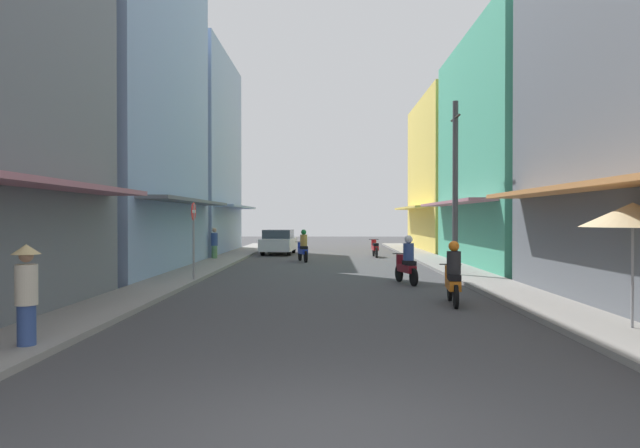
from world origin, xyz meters
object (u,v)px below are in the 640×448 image
(motorbike_orange, at_px, (453,276))
(vendor_umbrella, at_px, (633,215))
(motorbike_maroon, at_px, (406,262))
(parked_car, at_px, (279,242))
(pedestrian_crossing, at_px, (26,292))
(utility_pole, at_px, (455,187))
(motorbike_blue, at_px, (303,247))
(motorbike_red, at_px, (375,248))
(pedestrian_far, at_px, (214,244))
(street_sign_no_entry, at_px, (194,231))

(motorbike_orange, bearing_deg, vendor_umbrella, -54.01)
(motorbike_orange, relative_size, vendor_umbrella, 0.75)
(motorbike_maroon, relative_size, motorbike_orange, 0.98)
(parked_car, distance_m, pedestrian_crossing, 23.98)
(motorbike_maroon, xyz_separation_m, pedestrian_crossing, (-7.31, -9.30, 0.27))
(motorbike_orange, xyz_separation_m, utility_pole, (1.47, 6.21, 2.52))
(pedestrian_crossing, bearing_deg, motorbike_blue, 79.11)
(motorbike_red, bearing_deg, pedestrian_far, -161.61)
(motorbike_red, xyz_separation_m, motorbike_orange, (0.51, -16.71, 0.20))
(parked_car, bearing_deg, motorbike_blue, -73.05)
(motorbike_orange, bearing_deg, motorbike_blue, 107.78)
(street_sign_no_entry, bearing_deg, pedestrian_far, 97.53)
(motorbike_maroon, bearing_deg, street_sign_no_entry, 177.91)
(pedestrian_crossing, distance_m, pedestrian_far, 19.00)
(motorbike_blue, xyz_separation_m, motorbike_orange, (4.30, -13.41, 0.00))
(motorbike_maroon, relative_size, vendor_umbrella, 0.73)
(vendor_umbrella, bearing_deg, motorbike_maroon, 111.45)
(motorbike_maroon, bearing_deg, motorbike_blue, 112.44)
(motorbike_red, distance_m, motorbike_maroon, 12.42)
(pedestrian_far, bearing_deg, vendor_umbrella, -57.12)
(motorbike_orange, relative_size, pedestrian_crossing, 1.05)
(motorbike_blue, height_order, motorbike_maroon, same)
(motorbike_blue, bearing_deg, parked_car, 106.95)
(parked_car, bearing_deg, motorbike_orange, -72.46)
(motorbike_orange, relative_size, utility_pole, 0.29)
(motorbike_orange, xyz_separation_m, street_sign_no_entry, (-7.51, 4.55, 1.01))
(motorbike_red, distance_m, vendor_umbrella, 20.46)
(motorbike_red, bearing_deg, vendor_umbrella, -81.50)
(motorbike_maroon, distance_m, pedestrian_crossing, 11.83)
(pedestrian_crossing, relative_size, street_sign_no_entry, 0.65)
(pedestrian_crossing, xyz_separation_m, utility_pole, (9.32, 11.21, 2.26))
(motorbike_orange, distance_m, pedestrian_far, 16.49)
(utility_pole, bearing_deg, parked_car, 120.39)
(parked_car, distance_m, utility_pole, 14.92)
(parked_car, xyz_separation_m, utility_pole, (7.44, -12.69, 2.49))
(pedestrian_far, bearing_deg, motorbike_red, 18.39)
(pedestrian_far, relative_size, utility_pole, 0.26)
(parked_car, bearing_deg, motorbike_red, -21.82)
(motorbike_maroon, bearing_deg, motorbike_red, 89.87)
(motorbike_orange, distance_m, vendor_umbrella, 4.52)
(motorbike_blue, distance_m, motorbike_red, 5.03)
(motorbike_blue, height_order, street_sign_no_entry, street_sign_no_entry)
(pedestrian_crossing, relative_size, pedestrian_far, 1.05)
(utility_pole, bearing_deg, motorbike_maroon, -136.30)
(parked_car, bearing_deg, street_sign_no_entry, -96.11)
(motorbike_blue, distance_m, pedestrian_crossing, 18.76)
(motorbike_blue, distance_m, motorbike_orange, 14.09)
(motorbike_blue, bearing_deg, motorbike_maroon, -67.56)
(parked_car, xyz_separation_m, pedestrian_far, (-2.78, -4.93, 0.08))
(utility_pole, bearing_deg, pedestrian_far, 142.80)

